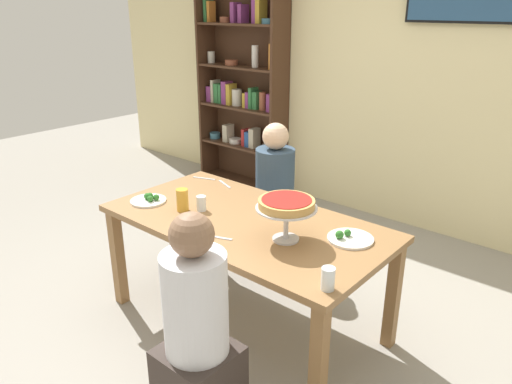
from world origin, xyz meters
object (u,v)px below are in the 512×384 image
(salad_plate_near_diner, at_px, (349,238))
(salad_plate_far_diner, at_px, (149,200))
(beer_glass_amber_tall, at_px, (182,200))
(cutlery_knife_far, at_px, (278,200))
(water_glass_clear_far, at_px, (201,203))
(cutlery_knife_near, at_px, (225,184))
(bookshelf, at_px, (243,87))
(diner_near_right, at_px, (197,342))
(cutlery_fork_near, at_px, (217,237))
(cutlery_fork_far, at_px, (204,178))
(water_glass_clear_near, at_px, (328,279))
(dining_table, at_px, (245,232))
(diner_far_left, at_px, (275,205))
(deep_dish_pizza_stand, at_px, (286,206))

(salad_plate_near_diner, height_order, salad_plate_far_diner, salad_plate_near_diner)
(beer_glass_amber_tall, relative_size, cutlery_knife_far, 0.80)
(water_glass_clear_far, height_order, cutlery_knife_near, water_glass_clear_far)
(bookshelf, bearing_deg, diner_near_right, -51.50)
(water_glass_clear_far, distance_m, cutlery_knife_near, 0.49)
(cutlery_fork_near, height_order, cutlery_knife_far, same)
(cutlery_fork_far, bearing_deg, water_glass_clear_near, 135.48)
(diner_near_right, bearing_deg, cutlery_fork_far, 44.86)
(dining_table, relative_size, cutlery_fork_far, 9.78)
(cutlery_knife_far, bearing_deg, diner_far_left, -51.35)
(deep_dish_pizza_stand, distance_m, salad_plate_near_diner, 0.40)
(water_glass_clear_near, bearing_deg, water_glass_clear_far, 167.06)
(salad_plate_far_diner, bearing_deg, cutlery_fork_far, 95.73)
(bookshelf, height_order, diner_far_left, bookshelf)
(salad_plate_far_diner, relative_size, beer_glass_amber_tall, 1.64)
(cutlery_knife_near, bearing_deg, water_glass_clear_far, 137.82)
(diner_near_right, relative_size, water_glass_clear_far, 11.91)
(salad_plate_near_diner, height_order, water_glass_clear_far, water_glass_clear_far)
(diner_far_left, relative_size, cutlery_fork_near, 6.39)
(diner_far_left, height_order, water_glass_clear_near, diner_far_left)
(deep_dish_pizza_stand, relative_size, cutlery_knife_near, 1.88)
(dining_table, bearing_deg, cutlery_knife_far, 95.85)
(water_glass_clear_near, xyz_separation_m, cutlery_knife_far, (-0.84, 0.71, -0.05))
(water_glass_clear_far, bearing_deg, deep_dish_pizza_stand, 1.73)
(dining_table, distance_m, cutlery_fork_near, 0.30)
(cutlery_fork_near, bearing_deg, cutlery_knife_far, 76.36)
(salad_plate_far_diner, distance_m, cutlery_knife_far, 0.86)
(deep_dish_pizza_stand, xyz_separation_m, beer_glass_amber_tall, (-0.75, -0.10, -0.13))
(salad_plate_far_diner, relative_size, water_glass_clear_far, 2.45)
(diner_far_left, distance_m, salad_plate_far_diner, 1.04)
(cutlery_fork_far, bearing_deg, dining_table, 133.84)
(salad_plate_far_diner, bearing_deg, diner_far_left, 72.27)
(cutlery_fork_near, bearing_deg, dining_table, 78.12)
(diner_near_right, relative_size, salad_plate_near_diner, 4.45)
(bookshelf, bearing_deg, beer_glass_amber_tall, -56.50)
(dining_table, relative_size, cutlery_knife_near, 9.78)
(diner_near_right, xyz_separation_m, cutlery_fork_near, (-0.34, 0.48, 0.25))
(water_glass_clear_far, bearing_deg, water_glass_clear_near, -12.94)
(water_glass_clear_far, bearing_deg, diner_far_left, 94.37)
(water_glass_clear_far, xyz_separation_m, cutlery_knife_near, (-0.22, 0.44, -0.05))
(bookshelf, height_order, cutlery_fork_far, bookshelf)
(bookshelf, xyz_separation_m, diner_near_right, (2.22, -2.79, -0.62))
(dining_table, xyz_separation_m, salad_plate_near_diner, (0.62, 0.17, 0.10))
(cutlery_fork_near, xyz_separation_m, cutlery_fork_far, (-0.78, 0.64, 0.00))
(salad_plate_far_diner, xyz_separation_m, cutlery_knife_near, (0.15, 0.57, -0.01))
(salad_plate_near_diner, xyz_separation_m, cutlery_fork_near, (-0.58, -0.46, -0.01))
(diner_far_left, height_order, salad_plate_far_diner, diner_far_left)
(diner_near_right, bearing_deg, bookshelf, 38.50)
(water_glass_clear_near, relative_size, water_glass_clear_far, 1.15)
(bookshelf, xyz_separation_m, cutlery_knife_near, (1.30, -1.65, -0.37))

